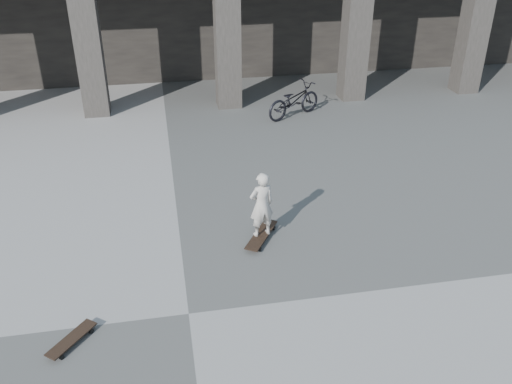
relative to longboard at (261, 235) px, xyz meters
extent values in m
plane|color=#4E4E4B|center=(-1.37, -1.67, -0.08)|extent=(90.00, 90.00, 0.00)
cube|color=#2F2C27|center=(-3.16, 6.83, 1.92)|extent=(0.65, 0.65, 4.00)
cube|color=#2F2C27|center=(0.41, 6.83, 1.92)|extent=(0.65, 0.65, 4.00)
cube|color=#2F2C27|center=(3.99, 6.83, 1.92)|extent=(0.65, 0.65, 4.00)
cube|color=#2F2C27|center=(7.56, 6.83, 1.92)|extent=(0.65, 0.65, 4.00)
cube|color=black|center=(0.00, 0.00, 0.01)|extent=(0.72, 0.97, 0.02)
cube|color=#B2B2B7|center=(0.18, 0.30, -0.03)|extent=(0.21, 0.15, 0.03)
cube|color=#B2B2B7|center=(-0.18, -0.30, -0.03)|extent=(0.21, 0.15, 0.03)
cylinder|color=black|center=(0.10, 0.35, -0.04)|extent=(0.07, 0.08, 0.07)
cylinder|color=black|center=(0.27, 0.24, -0.04)|extent=(0.07, 0.08, 0.07)
cylinder|color=black|center=(-0.27, -0.24, -0.04)|extent=(0.07, 0.08, 0.07)
cylinder|color=black|center=(-0.10, -0.35, -0.04)|extent=(0.07, 0.08, 0.07)
cube|color=black|center=(-2.92, -1.97, 0.00)|extent=(0.62, 0.71, 0.02)
cube|color=#B2B2B7|center=(-2.75, -1.76, -0.04)|extent=(0.16, 0.14, 0.03)
cube|color=#B2B2B7|center=(-3.08, -2.17, -0.04)|extent=(0.16, 0.14, 0.03)
cylinder|color=black|center=(-2.82, -1.70, -0.05)|extent=(0.06, 0.07, 0.07)
cylinder|color=black|center=(-2.68, -1.81, -0.05)|extent=(0.06, 0.07, 0.07)
cylinder|color=black|center=(-3.15, -2.12, -0.05)|extent=(0.06, 0.07, 0.07)
cylinder|color=black|center=(-3.01, -2.23, -0.05)|extent=(0.06, 0.07, 0.07)
imported|color=#BAB2A7|center=(0.00, 0.00, 0.60)|extent=(0.48, 0.37, 1.16)
imported|color=black|center=(1.98, 5.63, 0.37)|extent=(1.79, 1.34, 0.90)
camera|label=1|loc=(-1.52, -7.60, 5.07)|focal=38.00mm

